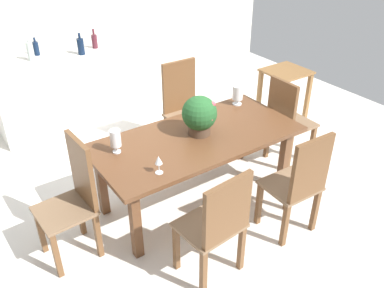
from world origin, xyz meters
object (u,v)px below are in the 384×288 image
object	(u,v)px
wine_glass	(159,161)
wine_bottle_dark	(36,48)
dining_table	(197,144)
crystal_vase_left	(238,93)
crystal_vase_center_near	(115,139)
chair_near_right	(300,182)
chair_foot_end	(287,119)
wine_bottle_amber	(81,46)
kitchen_counter	(62,91)
chair_head_end	(74,195)
wine_bottle_tall	(30,51)
side_table	(285,84)
chair_far_right	(183,104)
flower_centerpiece	(199,115)
chair_near_left	(218,223)
wine_bottle_green	(94,41)

from	to	relation	value
wine_glass	wine_bottle_dark	xyz separation A→B (m)	(-0.11, 2.73, 0.20)
dining_table	wine_glass	size ratio (longest dim) A/B	12.32
crystal_vase_left	crystal_vase_center_near	distance (m)	1.48
chair_near_right	wine_bottle_dark	world-z (taller)	wine_bottle_dark
dining_table	chair_foot_end	bearing A→B (deg)	0.10
chair_foot_end	wine_bottle_amber	xyz separation A→B (m)	(-1.44, 2.14, 0.51)
kitchen_counter	dining_table	bearing A→B (deg)	-77.31
chair_foot_end	crystal_vase_center_near	world-z (taller)	chair_foot_end
wine_glass	kitchen_counter	world-z (taller)	kitchen_counter
chair_head_end	wine_bottle_amber	bearing A→B (deg)	152.63
chair_foot_end	wine_bottle_tall	bearing A→B (deg)	42.73
wine_bottle_dark	side_table	size ratio (longest dim) A/B	0.30
chair_far_right	chair_near_right	xyz separation A→B (m)	(-0.01, -1.79, -0.03)
chair_foot_end	crystal_vase_left	world-z (taller)	chair_foot_end
crystal_vase_center_near	wine_bottle_amber	distance (m)	2.04
chair_near_right	kitchen_counter	size ratio (longest dim) A/B	0.63
kitchen_counter	wine_bottle_dark	xyz separation A→B (m)	(-0.18, 0.12, 0.57)
flower_centerpiece	crystal_vase_center_near	size ratio (longest dim) A/B	1.73
chair_near_left	flower_centerpiece	xyz separation A→B (m)	(0.48, 0.92, 0.37)
kitchen_counter	chair_far_right	bearing A→B (deg)	-55.74
dining_table	crystal_vase_center_near	bearing A→B (deg)	166.89
wine_glass	wine_bottle_green	distance (m)	2.66
crystal_vase_center_near	wine_glass	size ratio (longest dim) A/B	1.37
chair_head_end	chair_far_right	world-z (taller)	chair_far_right
chair_foot_end	wine_glass	size ratio (longest dim) A/B	6.41
chair_foot_end	kitchen_counter	distance (m)	2.88
chair_foot_end	wine_bottle_tall	xyz separation A→B (m)	(-2.01, 2.27, 0.52)
wine_bottle_tall	chair_foot_end	bearing A→B (deg)	-48.45
chair_near_right	flower_centerpiece	xyz separation A→B (m)	(-0.39, 0.92, 0.36)
chair_head_end	wine_bottle_tall	distance (m)	2.35
flower_centerpiece	wine_bottle_tall	xyz separation A→B (m)	(-0.86, 2.24, 0.15)
dining_table	flower_centerpiece	size ratio (longest dim) A/B	5.21
chair_far_right	flower_centerpiece	xyz separation A→B (m)	(-0.39, -0.87, 0.33)
chair_near_right	wine_glass	size ratio (longest dim) A/B	6.48
chair_head_end	crystal_vase_center_near	world-z (taller)	chair_head_end
chair_far_right	wine_bottle_tall	xyz separation A→B (m)	(-1.25, 1.37, 0.48)
wine_bottle_dark	kitchen_counter	bearing A→B (deg)	-33.58
wine_glass	side_table	distance (m)	2.74
dining_table	kitchen_counter	xyz separation A→B (m)	(-0.52, 2.31, -0.16)
chair_head_end	wine_bottle_tall	world-z (taller)	wine_bottle_tall
dining_table	crystal_vase_center_near	xyz separation A→B (m)	(-0.73, 0.17, 0.22)
chair_far_right	chair_near_right	size ratio (longest dim) A/B	1.05
wine_bottle_amber	wine_bottle_green	bearing A→B (deg)	31.00
crystal_vase_center_near	wine_bottle_dark	bearing A→B (deg)	89.20
flower_centerpiece	kitchen_counter	xyz separation A→B (m)	(-0.57, 2.28, -0.45)
chair_head_end	chair_far_right	bearing A→B (deg)	115.39
wine_bottle_dark	chair_near_right	bearing A→B (deg)	-71.11
wine_bottle_green	side_table	bearing A→B (deg)	-38.63
chair_near_left	kitchen_counter	size ratio (longest dim) A/B	0.60
wine_bottle_green	flower_centerpiece	bearing A→B (deg)	-88.74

